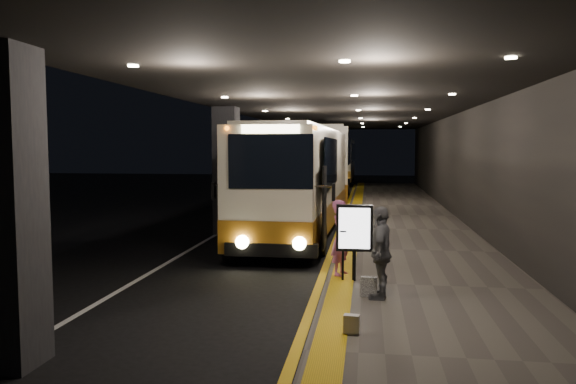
# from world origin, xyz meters

# --- Properties ---
(ground) EXTENTS (90.00, 90.00, 0.00)m
(ground) POSITION_xyz_m (0.00, 0.00, 0.00)
(ground) COLOR black
(lane_line_white) EXTENTS (0.12, 50.00, 0.01)m
(lane_line_white) POSITION_xyz_m (-1.80, 5.00, 0.01)
(lane_line_white) COLOR silver
(lane_line_white) RESTS_ON ground
(kerb_stripe_yellow) EXTENTS (0.18, 50.00, 0.01)m
(kerb_stripe_yellow) POSITION_xyz_m (2.35, 5.00, 0.01)
(kerb_stripe_yellow) COLOR gold
(kerb_stripe_yellow) RESTS_ON ground
(sidewalk) EXTENTS (4.50, 50.00, 0.15)m
(sidewalk) POSITION_xyz_m (4.75, 5.00, 0.07)
(sidewalk) COLOR #514C44
(sidewalk) RESTS_ON ground
(tactile_strip) EXTENTS (0.50, 50.00, 0.01)m
(tactile_strip) POSITION_xyz_m (2.85, 5.00, 0.16)
(tactile_strip) COLOR gold
(tactile_strip) RESTS_ON sidewalk
(terminal_wall) EXTENTS (0.10, 50.00, 6.00)m
(terminal_wall) POSITION_xyz_m (7.00, 5.00, 3.00)
(terminal_wall) COLOR black
(terminal_wall) RESTS_ON ground
(support_columns) EXTENTS (0.80, 24.80, 4.40)m
(support_columns) POSITION_xyz_m (-1.50, 4.00, 2.20)
(support_columns) COLOR black
(support_columns) RESTS_ON ground
(canopy) EXTENTS (9.00, 50.00, 0.40)m
(canopy) POSITION_xyz_m (2.50, 5.00, 4.60)
(canopy) COLOR black
(canopy) RESTS_ON support_columns
(coach_main) EXTENTS (2.69, 11.56, 3.58)m
(coach_main) POSITION_xyz_m (1.05, 3.99, 1.72)
(coach_main) COLOR beige
(coach_main) RESTS_ON ground
(coach_second) EXTENTS (3.18, 12.63, 3.94)m
(coach_second) POSITION_xyz_m (0.91, 15.98, 1.89)
(coach_second) COLOR beige
(coach_second) RESTS_ON ground
(coach_third) EXTENTS (2.40, 11.40, 3.58)m
(coach_third) POSITION_xyz_m (0.92, 32.11, 1.72)
(coach_third) COLOR beige
(coach_third) RESTS_ON ground
(passenger_boarding) EXTENTS (0.57, 0.71, 1.70)m
(passenger_boarding) POSITION_xyz_m (2.80, -2.48, 1.00)
(passenger_boarding) COLOR #C35B95
(passenger_boarding) RESTS_ON sidewalk
(passenger_waiting_grey) EXTENTS (0.67, 1.10, 1.77)m
(passenger_waiting_grey) POSITION_xyz_m (3.64, -4.32, 1.04)
(passenger_waiting_grey) COLOR #55565A
(passenger_waiting_grey) RESTS_ON sidewalk
(bag_polka) EXTENTS (0.33, 0.17, 0.38)m
(bag_polka) POSITION_xyz_m (3.42, -4.21, 0.34)
(bag_polka) COLOR black
(bag_polka) RESTS_ON sidewalk
(bag_plain) EXTENTS (0.25, 0.16, 0.30)m
(bag_plain) POSITION_xyz_m (3.16, -6.46, 0.30)
(bag_plain) COLOR silver
(bag_plain) RESTS_ON sidewalk
(info_sign) EXTENTS (0.78, 0.14, 1.65)m
(info_sign) POSITION_xyz_m (3.11, -2.97, 1.26)
(info_sign) COLOR black
(info_sign) RESTS_ON sidewalk
(stanchion_post) EXTENTS (0.05, 0.05, 1.08)m
(stanchion_post) POSITION_xyz_m (2.87, -2.99, 0.69)
(stanchion_post) COLOR black
(stanchion_post) RESTS_ON sidewalk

